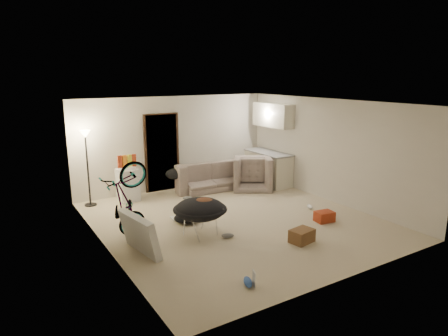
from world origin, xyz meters
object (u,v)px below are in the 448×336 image
saucer_chair (200,214)px  armchair (252,175)px  sofa (208,178)px  kitchen_counter (268,168)px  tv_box (140,234)px  drink_case_b (324,216)px  drink_case_a (302,236)px  juicer (212,210)px  mini_fridge (128,185)px  bicycle (126,219)px  floor_lamp (86,152)px

saucer_chair → armchair: bearing=38.7°
sofa → armchair: size_ratio=1.91×
sofa → saucer_chair: bearing=61.5°
kitchen_counter → tv_box: bearing=-152.3°
drink_case_b → drink_case_a: bearing=-146.0°
tv_box → drink_case_a: bearing=-31.1°
saucer_chair → juicer: 1.30m
saucer_chair → drink_case_b: bearing=-15.4°
sofa → drink_case_a: 4.08m
sofa → saucer_chair: saucer_chair is taller
mini_fridge → bicycle: bearing=-111.0°
sofa → kitchen_counter: bearing=168.8°
armchair → juicer: 2.45m
bicycle → armchair: bearing=-71.1°
floor_lamp → armchair: bearing=-9.6°
mini_fridge → drink_case_b: (3.07, -3.61, -0.29)m
armchair → drink_case_b: bearing=117.6°
armchair → tv_box: (-4.12, -2.42, 0.02)m
armchair → tv_box: size_ratio=0.96×
armchair → mini_fridge: mini_fridge is taller
saucer_chair → tv_box: (-1.27, -0.14, -0.09)m
floor_lamp → bicycle: 2.58m
mini_fridge → saucer_chair: (0.47, -2.89, 0.04)m
bicycle → floor_lamp: bearing=-1.1°
bicycle → drink_case_a: bicycle is taller
juicer → bicycle: bearing=-169.7°
bicycle → tv_box: 0.72m
drink_case_b → bicycle: bearing=169.6°
sofa → mini_fridge: size_ratio=2.47×
kitchen_counter → armchair: 0.62m
sofa → floor_lamp: bearing=-0.2°
bicycle → drink_case_b: bearing=-112.0°
bicycle → mini_fridge: 2.45m
drink_case_a → juicer: drink_case_a is taller
sofa → saucer_chair: 3.30m
mini_fridge → drink_case_b: 4.75m
kitchen_counter → drink_case_a: bearing=-118.9°
bicycle → juicer: bicycle is taller
kitchen_counter → saucer_chair: (-3.46, -2.34, -0.00)m
mini_fridge → saucer_chair: bearing=-82.6°
armchair → mini_fridge: 3.37m
mini_fridge → juicer: bearing=-58.6°
drink_case_b → juicer: (-1.81, 1.68, -0.02)m
floor_lamp → drink_case_a: bearing=-56.4°
drink_case_b → kitchen_counter: bearing=82.6°
sofa → saucer_chair: size_ratio=1.89×
floor_lamp → mini_fridge: bearing=-6.3°
floor_lamp → kitchen_counter: 4.95m
floor_lamp → juicer: 3.22m
tv_box → drink_case_a: 2.97m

